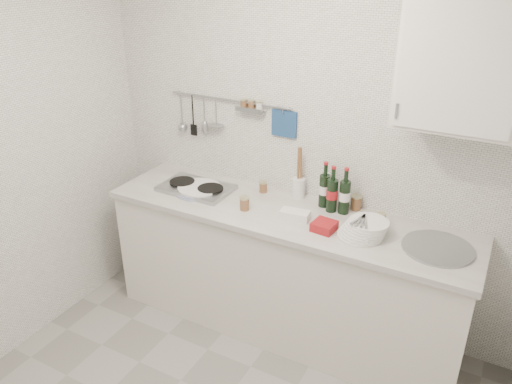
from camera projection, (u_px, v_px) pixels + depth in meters
back_wall at (306, 150)px, 3.32m from camera, size 3.00×0.02×2.50m
counter at (285, 274)px, 3.44m from camera, size 2.44×0.64×0.96m
wall_rail at (227, 113)px, 3.48m from camera, size 0.98×0.09×0.34m
wall_cabinet at (464, 60)px, 2.49m from camera, size 0.60×0.38×0.70m
plate_stack_hob at (198, 189)px, 3.49m from camera, size 0.32×0.32×0.04m
plate_stack_sink at (364, 229)px, 2.93m from camera, size 0.29×0.28×0.11m
wine_bottles at (334, 188)px, 3.19m from camera, size 0.22×0.12×0.31m
butter_dish at (295, 215)px, 3.13m from camera, size 0.19×0.11×0.05m
strawberry_punnet at (324, 226)px, 3.00m from camera, size 0.14×0.14×0.05m
utensil_crock at (299, 185)px, 3.39m from camera, size 0.09×0.09×0.37m
jar_a at (263, 187)px, 3.48m from camera, size 0.06×0.06×0.08m
jar_b at (356, 202)px, 3.24m from camera, size 0.07×0.07×0.10m
jar_c at (381, 219)px, 3.06m from camera, size 0.06×0.06×0.08m
jar_d at (245, 203)px, 3.24m from camera, size 0.07×0.07×0.09m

